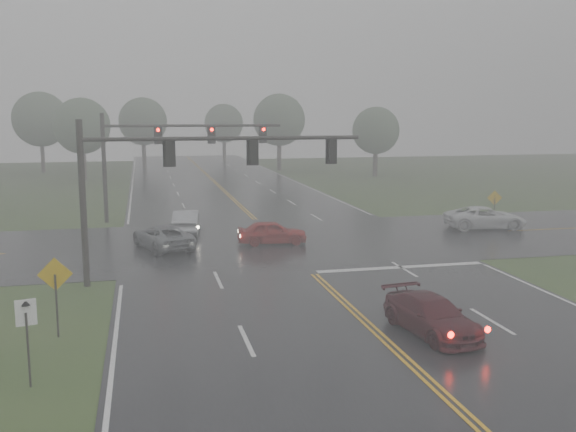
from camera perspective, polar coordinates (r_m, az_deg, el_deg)
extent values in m
plane|color=#2B431C|center=(17.74, 14.75, -16.12)|extent=(180.00, 180.00, 0.00)
cube|color=black|center=(35.78, -0.17, -2.92)|extent=(18.00, 160.00, 0.02)
cube|color=black|center=(37.69, -0.84, -2.30)|extent=(120.00, 14.00, 0.02)
cube|color=silver|center=(31.91, 10.00, -4.55)|extent=(8.50, 0.50, 0.01)
imported|color=#3B0A11|center=(22.86, 12.58, -10.18)|extent=(2.40, 4.60, 1.27)
imported|color=#9A0F0E|center=(37.01, -1.42, -2.52)|extent=(4.11, 1.91, 1.36)
imported|color=#9FA1A6|center=(40.89, -8.97, -1.51)|extent=(2.12, 4.61, 1.47)
imported|color=slate|center=(36.39, -11.05, -2.89)|extent=(3.70, 5.28, 1.34)
imported|color=silver|center=(43.79, 17.09, -1.10)|extent=(5.46, 3.06, 1.44)
cylinder|color=black|center=(28.80, -17.76, 0.99)|extent=(0.28, 0.28, 7.22)
cylinder|color=black|center=(28.56, -18.04, 6.57)|extent=(0.18, 0.18, 0.80)
cylinder|color=black|center=(28.68, -5.58, 6.88)|extent=(12.34, 0.18, 0.18)
cube|color=black|center=(28.50, -10.51, 5.55)|extent=(0.34, 0.28, 1.05)
cube|color=black|center=(28.66, -10.52, 5.57)|extent=(0.55, 0.03, 1.25)
cube|color=black|center=(28.89, -3.12, 5.73)|extent=(0.34, 0.28, 1.05)
cube|color=black|center=(29.05, -3.18, 5.75)|extent=(0.55, 0.03, 1.25)
cube|color=black|center=(29.74, 3.96, 5.82)|extent=(0.34, 0.28, 1.05)
cube|color=black|center=(29.89, 3.87, 5.84)|extent=(0.55, 0.03, 1.25)
cylinder|color=black|center=(45.63, -16.02, 4.10)|extent=(0.29, 0.29, 7.49)
cylinder|color=black|center=(45.49, -16.18, 7.75)|extent=(0.19, 0.19, 0.83)
cylinder|color=black|center=(45.56, -8.37, 7.95)|extent=(12.29, 0.19, 0.19)
cube|color=black|center=(45.45, -11.46, 7.08)|extent=(0.35, 0.29, 1.09)
cube|color=black|center=(45.61, -11.47, 7.08)|extent=(0.57, 0.03, 1.30)
cylinder|color=#FF0C05|center=(45.27, -11.47, 7.50)|extent=(0.23, 0.06, 0.23)
cube|color=black|center=(45.69, -6.80, 7.20)|extent=(0.35, 0.29, 1.09)
cube|color=black|center=(45.86, -6.82, 7.21)|extent=(0.57, 0.03, 1.30)
cylinder|color=#FF0C05|center=(45.52, -6.79, 7.63)|extent=(0.23, 0.06, 0.23)
cube|color=black|center=(46.23, -2.21, 7.28)|extent=(0.35, 0.29, 1.09)
cube|color=black|center=(46.39, -2.25, 7.29)|extent=(0.57, 0.03, 1.30)
cylinder|color=#FF0C05|center=(46.05, -2.18, 7.70)|extent=(0.23, 0.06, 0.23)
cylinder|color=black|center=(23.05, -19.87, -7.52)|extent=(0.07, 0.07, 2.17)
cube|color=#CE9E0C|center=(22.81, -20.01, -4.89)|extent=(1.14, 0.04, 1.14)
cylinder|color=black|center=(19.30, -22.09, -10.99)|extent=(0.06, 0.06, 2.12)
cube|color=silver|center=(18.99, -22.27, -7.95)|extent=(0.55, 0.17, 0.74)
cube|color=black|center=(19.02, -22.26, -7.92)|extent=(0.09, 0.04, 0.41)
cylinder|color=black|center=(44.99, 17.86, 0.35)|extent=(0.06, 0.06, 1.89)
cube|color=#CE9E0C|center=(44.89, 17.90, 1.55)|extent=(0.98, 0.25, 0.99)
cylinder|color=#382D24|center=(75.84, -17.71, 4.39)|extent=(0.61, 0.61, 3.52)
sphere|color=#384E34|center=(75.64, -17.87, 7.64)|extent=(6.25, 6.25, 6.25)
cylinder|color=#382D24|center=(84.70, -0.79, 5.38)|extent=(0.59, 0.59, 3.82)
sphere|color=#384E34|center=(84.53, -0.80, 8.54)|extent=(6.79, 6.79, 6.79)
cylinder|color=#382D24|center=(90.96, -12.68, 5.37)|extent=(0.58, 0.58, 3.68)
sphere|color=#384E34|center=(90.79, -12.78, 8.21)|extent=(6.54, 6.54, 6.54)
cylinder|color=#382D24|center=(77.48, 7.76, 4.70)|extent=(0.58, 0.58, 3.15)
sphere|color=#384E34|center=(77.29, 7.82, 7.55)|extent=(5.61, 5.61, 5.61)
cylinder|color=#382D24|center=(87.48, -20.97, 4.92)|extent=(0.50, 0.50, 3.89)
sphere|color=#384E34|center=(87.31, -21.15, 8.03)|extent=(6.91, 6.91, 6.91)
cylinder|color=#382D24|center=(101.85, -5.69, 5.86)|extent=(0.56, 0.56, 3.41)
sphere|color=#384E34|center=(101.70, -5.72, 8.20)|extent=(6.06, 6.06, 6.06)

